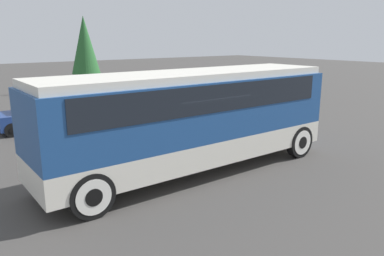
{
  "coord_description": "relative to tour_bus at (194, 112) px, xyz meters",
  "views": [
    {
      "loc": [
        -6.79,
        -8.97,
        4.13
      ],
      "look_at": [
        0.0,
        0.0,
        1.42
      ],
      "focal_mm": 35.0,
      "sensor_mm": 36.0,
      "label": 1
    }
  ],
  "objects": [
    {
      "name": "ground_plane",
      "position": [
        -0.1,
        0.0,
        -1.91
      ],
      "size": [
        120.0,
        120.0,
        0.0
      ],
      "primitive_type": "plane",
      "color": "#423F3D"
    },
    {
      "name": "tour_bus",
      "position": [
        0.0,
        0.0,
        0.0
      ],
      "size": [
        9.7,
        2.52,
        3.16
      ],
      "color": "silver",
      "rests_on": "ground_plane"
    },
    {
      "name": "parked_car_near",
      "position": [
        -1.89,
        8.81,
        -1.2
      ],
      "size": [
        4.54,
        1.78,
        1.42
      ],
      "color": "navy",
      "rests_on": "ground_plane"
    },
    {
      "name": "parked_car_mid",
      "position": [
        2.33,
        6.23,
        -1.2
      ],
      "size": [
        4.64,
        1.94,
        1.41
      ],
      "color": "#2D5638",
      "rests_on": "ground_plane"
    },
    {
      "name": "tree_left",
      "position": [
        4.41,
        19.79,
        1.7
      ],
      "size": [
        2.19,
        2.19,
        5.83
      ],
      "color": "brown",
      "rests_on": "ground_plane"
    }
  ]
}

